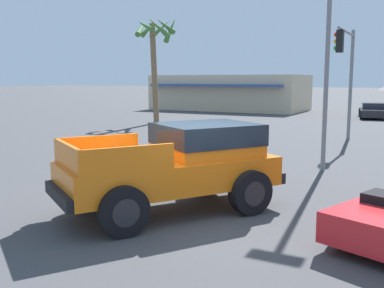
# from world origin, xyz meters

# --- Properties ---
(ground_plane) EXTENTS (320.00, 320.00, 0.00)m
(ground_plane) POSITION_xyz_m (0.00, 0.00, 0.00)
(ground_plane) COLOR #424244
(orange_pickup_truck) EXTENTS (4.16, 5.05, 1.87)m
(orange_pickup_truck) POSITION_xyz_m (-0.23, 0.26, 1.07)
(orange_pickup_truck) COLOR orange
(orange_pickup_truck) RESTS_ON ground_plane
(parked_car_dark) EXTENTS (2.52, 4.61, 1.13)m
(parked_car_dark) POSITION_xyz_m (0.59, 27.53, 0.58)
(parked_car_dark) COLOR #232328
(parked_car_dark) RESTS_ON ground_plane
(traffic_light_main) EXTENTS (0.38, 3.71, 5.12)m
(traffic_light_main) POSITION_xyz_m (0.93, 12.90, 3.60)
(traffic_light_main) COLOR slate
(traffic_light_main) RESTS_ON ground_plane
(street_lamp_post) EXTENTS (0.90, 0.24, 7.76)m
(street_lamp_post) POSITION_xyz_m (1.52, 6.14, 4.66)
(street_lamp_post) COLOR slate
(street_lamp_post) RESTS_ON ground_plane
(palm_tree_tall) EXTENTS (2.82, 2.75, 6.77)m
(palm_tree_tall) POSITION_xyz_m (-11.44, 16.61, 5.07)
(palm_tree_tall) COLOR brown
(palm_tree_tall) RESTS_ON ground_plane
(storefront_building) EXTENTS (13.87, 7.59, 3.24)m
(storefront_building) POSITION_xyz_m (-12.59, 31.25, 1.62)
(storefront_building) COLOR beige
(storefront_building) RESTS_ON ground_plane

